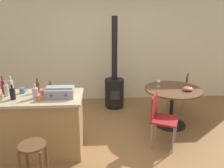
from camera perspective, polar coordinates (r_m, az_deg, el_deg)
ground_plane at (r=3.79m, az=1.74°, el=-16.22°), size 8.80×8.80×0.00m
back_wall at (r=5.57m, az=-0.40°, el=9.62°), size 8.00×0.10×2.70m
kitchen_island at (r=3.68m, az=-18.37°, el=-9.80°), size 1.39×0.74×0.93m
wooden_stool at (r=2.98m, az=-19.47°, el=-17.10°), size 0.32×0.32×0.62m
dining_table at (r=4.42m, az=15.19°, el=-3.31°), size 1.07×1.07×0.76m
folding_chair_near at (r=5.16m, az=17.08°, el=-1.38°), size 0.54×0.54×0.86m
folding_chair_far at (r=3.74m, az=12.38°, el=-8.12°), size 0.53×0.53×0.87m
wood_stove at (r=5.15m, az=0.61°, el=-0.65°), size 0.44×0.45×2.08m
toolbox at (r=3.36m, az=-13.16°, el=-2.00°), size 0.41×0.27×0.16m
bottle_0 at (r=3.58m, az=-15.46°, el=-1.02°), size 0.06×0.06×0.19m
bottle_1 at (r=3.64m, az=-18.45°, el=-0.73°), size 0.06×0.06×0.23m
bottle_2 at (r=3.48m, az=-24.08°, el=-2.29°), size 0.08×0.08×0.22m
bottle_3 at (r=3.65m, az=-25.39°, el=-1.43°), size 0.06×0.06×0.24m
bottle_4 at (r=3.75m, az=-26.03°, el=-0.74°), size 0.06×0.06×0.29m
bottle_5 at (r=3.83m, az=-24.47°, el=-0.39°), size 0.08×0.08×0.25m
bottle_6 at (r=3.40m, az=-19.01°, el=-2.17°), size 0.08×0.08×0.21m
cup_0 at (r=3.57m, az=-26.71°, el=-2.79°), size 0.11×0.07×0.09m
cup_1 at (r=3.71m, az=-21.98°, el=-1.54°), size 0.11×0.08×0.08m
cup_2 at (r=3.52m, az=-17.30°, el=-2.04°), size 0.13×0.09×0.08m
cup_3 at (r=3.30m, az=-18.06°, el=-3.39°), size 0.11×0.07×0.09m
wine_glass at (r=4.37m, az=11.84°, el=0.60°), size 0.07×0.07×0.14m
serving_bowl at (r=4.33m, az=18.82°, el=-1.13°), size 0.18×0.18×0.07m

